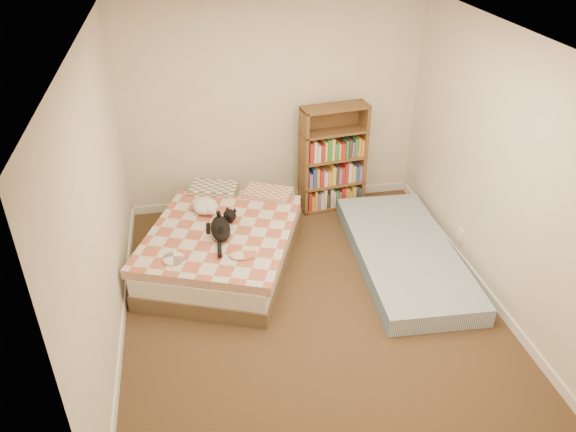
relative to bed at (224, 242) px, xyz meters
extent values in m
cube|color=#4E3221|center=(0.73, -0.83, -0.23)|extent=(3.50, 4.00, 0.01)
cube|color=white|center=(0.73, -0.83, 2.27)|extent=(3.50, 4.00, 0.01)
cube|color=beige|center=(0.73, 1.17, 1.02)|extent=(3.50, 0.01, 2.50)
cube|color=beige|center=(0.73, -2.83, 1.02)|extent=(3.50, 0.01, 2.50)
cube|color=beige|center=(-1.02, -0.83, 1.02)|extent=(0.01, 4.00, 2.50)
cube|color=beige|center=(2.48, -0.83, 1.02)|extent=(0.01, 4.00, 2.50)
cube|color=white|center=(0.73, 1.16, -0.18)|extent=(3.50, 0.02, 0.10)
cube|color=white|center=(-1.01, -0.83, -0.18)|extent=(0.02, 4.00, 0.10)
cube|color=white|center=(2.47, -0.83, -0.18)|extent=(0.02, 4.00, 0.10)
cube|color=white|center=(2.46, -0.43, 0.07)|extent=(0.03, 0.09, 0.13)
cube|color=brown|center=(0.00, -0.03, -0.15)|extent=(1.95, 2.27, 0.17)
cube|color=silver|center=(0.00, -0.03, 0.04)|extent=(1.91, 2.23, 0.19)
cube|color=#BC5F45|center=(0.00, -0.03, 0.18)|extent=(1.88, 1.98, 0.10)
cube|color=#6B655B|center=(-0.32, 0.69, 0.21)|extent=(0.61, 0.50, 0.14)
cube|color=#BC5F45|center=(0.32, 0.69, 0.21)|extent=(0.61, 0.50, 0.14)
cube|color=brown|center=(1.04, 0.91, 0.42)|extent=(0.07, 0.27, 1.31)
cube|color=brown|center=(1.79, 0.91, 0.42)|extent=(0.07, 0.27, 1.31)
cube|color=brown|center=(1.41, 1.04, 0.42)|extent=(0.78, 0.12, 1.31)
cube|color=brown|center=(1.41, 0.91, -0.21)|extent=(0.81, 0.36, 0.03)
cube|color=brown|center=(1.41, 0.91, 0.43)|extent=(0.81, 0.36, 0.03)
cube|color=brown|center=(1.41, 0.91, 1.06)|extent=(0.81, 0.36, 0.03)
cube|color=#6587A8|center=(1.88, -0.40, -0.13)|extent=(1.10, 2.25, 0.20)
ellipsoid|color=black|center=(-0.04, -0.20, 0.30)|extent=(0.38, 0.48, 0.14)
sphere|color=black|center=(-0.04, 0.03, 0.31)|extent=(0.18, 0.18, 0.14)
cone|color=black|center=(-0.07, 0.07, 0.37)|extent=(0.06, 0.06, 0.05)
cone|color=black|center=(0.00, 0.07, 0.37)|extent=(0.06, 0.06, 0.05)
cylinder|color=black|center=(0.08, -0.50, 0.26)|extent=(0.15, 0.24, 0.05)
ellipsoid|color=white|center=(-0.16, 0.28, 0.30)|extent=(0.33, 0.35, 0.14)
sphere|color=white|center=(-0.08, 0.19, 0.31)|extent=(0.14, 0.14, 0.11)
sphere|color=white|center=(-0.04, 0.15, 0.30)|extent=(0.06, 0.06, 0.05)
sphere|color=white|center=(-0.27, 0.33, 0.28)|extent=(0.08, 0.08, 0.06)
camera|label=1|loc=(-0.25, -4.97, 3.30)|focal=35.00mm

